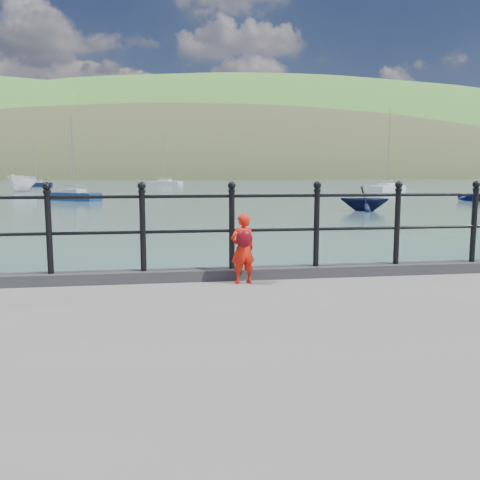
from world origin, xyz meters
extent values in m
plane|color=#2D4251|center=(0.00, 0.00, 0.00)|extent=(600.00, 600.00, 0.00)
cube|color=#28282B|center=(0.00, -0.15, 1.07)|extent=(60.00, 0.30, 0.15)
cylinder|color=black|center=(0.00, -0.15, 1.67)|extent=(18.00, 0.04, 0.04)
cylinder|color=black|center=(0.00, -0.15, 2.15)|extent=(18.00, 0.04, 0.04)
cylinder|color=black|center=(-1.80, -0.15, 1.67)|extent=(0.08, 0.08, 1.05)
sphere|color=black|center=(-1.80, -0.15, 2.29)|extent=(0.11, 0.11, 0.11)
cylinder|color=black|center=(-0.60, -0.15, 1.67)|extent=(0.08, 0.08, 1.05)
sphere|color=black|center=(-0.60, -0.15, 2.29)|extent=(0.11, 0.11, 0.11)
cylinder|color=black|center=(0.60, -0.15, 1.67)|extent=(0.08, 0.08, 1.05)
sphere|color=black|center=(0.60, -0.15, 2.29)|extent=(0.11, 0.11, 0.11)
cylinder|color=black|center=(1.80, -0.15, 1.67)|extent=(0.08, 0.08, 1.05)
sphere|color=black|center=(1.80, -0.15, 2.29)|extent=(0.11, 0.11, 0.11)
cylinder|color=black|center=(3.00, -0.15, 1.67)|extent=(0.08, 0.08, 1.05)
sphere|color=black|center=(3.00, -0.15, 2.29)|extent=(0.11, 0.11, 0.11)
cylinder|color=black|center=(4.20, -0.15, 1.67)|extent=(0.08, 0.08, 1.05)
sphere|color=black|center=(4.20, -0.15, 2.29)|extent=(0.11, 0.11, 0.11)
ellipsoid|color=#333A21|center=(20.00, 195.00, -15.40)|extent=(400.00, 100.00, 88.00)
ellipsoid|color=#387026|center=(60.00, 255.00, -27.30)|extent=(600.00, 180.00, 156.00)
cube|color=silver|center=(-35.00, 181.00, 3.00)|extent=(9.00, 6.00, 6.00)
cube|color=#4C4744|center=(-35.00, 181.00, 7.00)|extent=(9.50, 6.50, 2.00)
cube|color=silver|center=(-12.00, 181.00, 3.00)|extent=(9.00, 6.00, 6.00)
cube|color=#4C4744|center=(-12.00, 181.00, 7.00)|extent=(9.50, 6.50, 2.00)
cube|color=silver|center=(18.00, 181.00, 3.00)|extent=(9.00, 6.00, 6.00)
cube|color=#4C4744|center=(18.00, 181.00, 7.00)|extent=(9.50, 6.50, 2.00)
cube|color=silver|center=(45.00, 181.00, 3.00)|extent=(9.00, 6.00, 6.00)
cube|color=#4C4744|center=(45.00, 181.00, 7.00)|extent=(9.50, 6.50, 2.00)
imported|color=red|center=(0.71, -0.44, 1.47)|extent=(0.39, 0.31, 0.93)
ellipsoid|color=red|center=(0.71, -0.57, 1.62)|extent=(0.22, 0.11, 0.23)
imported|color=white|center=(-17.65, 59.69, 1.08)|extent=(3.27, 5.91, 2.16)
imported|color=black|center=(12.30, 23.77, 0.78)|extent=(3.68, 3.45, 1.56)
cube|color=silver|center=(28.64, 56.14, 0.25)|extent=(7.03, 6.71, 0.90)
cube|color=beige|center=(28.64, 56.14, 0.75)|extent=(2.95, 2.88, 0.50)
cylinder|color=#A5A5A8|center=(28.64, 56.14, 5.62)|extent=(0.10, 0.10, 9.83)
cylinder|color=#A5A5A8|center=(28.64, 56.14, 1.30)|extent=(2.57, 2.38, 0.06)
cube|color=black|center=(-21.04, 80.81, 0.25)|extent=(5.05, 1.86, 0.90)
cube|color=beige|center=(-21.04, 80.81, 0.75)|extent=(1.80, 1.19, 0.50)
cylinder|color=#A5A5A8|center=(-21.04, 80.81, 3.86)|extent=(0.10, 0.10, 6.31)
cylinder|color=#A5A5A8|center=(-21.04, 80.81, 1.30)|extent=(2.23, 0.21, 0.06)
cube|color=navy|center=(-7.94, 38.36, 0.25)|extent=(4.85, 4.09, 0.90)
cube|color=beige|center=(-7.94, 38.36, 0.75)|extent=(2.01, 1.87, 0.50)
cylinder|color=#A5A5A8|center=(-7.94, 38.36, 3.85)|extent=(0.10, 0.10, 6.31)
cylinder|color=#A5A5A8|center=(-7.94, 38.36, 1.30)|extent=(1.81, 1.32, 0.06)
cube|color=silver|center=(-0.15, 90.46, 0.25)|extent=(6.86, 4.95, 0.90)
cube|color=beige|center=(-0.15, 90.46, 0.75)|extent=(2.74, 2.35, 0.50)
cylinder|color=#A5A5A8|center=(-0.15, 90.46, 5.17)|extent=(0.10, 0.10, 8.95)
cylinder|color=#A5A5A8|center=(-0.15, 90.46, 1.30)|extent=(2.69, 1.48, 0.06)
camera|label=1|loc=(-0.31, -6.99, 2.48)|focal=38.00mm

